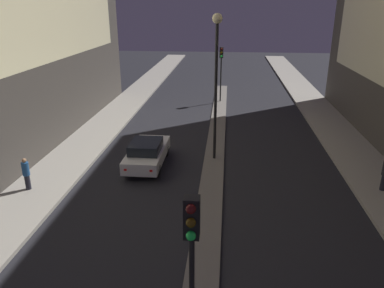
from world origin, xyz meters
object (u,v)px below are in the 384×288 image
object	(u,v)px
traffic_light_mid	(221,62)
car_left_lane	(147,153)
pedestrian_on_left_sidewalk	(26,173)
street_lamp	(216,63)
traffic_light_near	(192,253)

from	to	relation	value
traffic_light_mid	car_left_lane	world-z (taller)	traffic_light_mid
traffic_light_mid	car_left_lane	bearing A→B (deg)	-104.14
pedestrian_on_left_sidewalk	car_left_lane	bearing A→B (deg)	36.13
street_lamp	car_left_lane	distance (m)	6.03
street_lamp	car_left_lane	size ratio (longest dim) A/B	1.76
traffic_light_mid	car_left_lane	distance (m)	15.01
traffic_light_near	car_left_lane	xyz separation A→B (m)	(-3.60, 12.12, -2.81)
traffic_light_near	traffic_light_mid	xyz separation A→B (m)	(0.00, 26.41, 0.00)
street_lamp	pedestrian_on_left_sidewalk	xyz separation A→B (m)	(-8.50, -4.73, -4.46)
street_lamp	car_left_lane	world-z (taller)	street_lamp
traffic_light_near	traffic_light_mid	bearing A→B (deg)	90.00
car_left_lane	street_lamp	bearing A→B (deg)	17.70
traffic_light_mid	street_lamp	world-z (taller)	street_lamp
car_left_lane	pedestrian_on_left_sidewalk	size ratio (longest dim) A/B	2.85
traffic_light_mid	car_left_lane	xyz separation A→B (m)	(-3.60, -14.30, -2.81)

